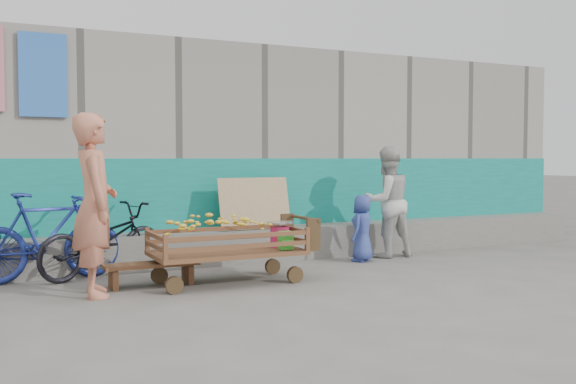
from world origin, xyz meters
name	(u,v)px	position (x,y,z in m)	size (l,w,h in m)	color
ground	(312,297)	(0.00, 0.00, 0.00)	(80.00, 80.00, 0.00)	#5A5852
building_wall	(192,154)	(0.00, 4.05, 1.47)	(12.00, 3.50, 3.00)	gray
banana_cart	(225,237)	(-0.56, 1.03, 0.53)	(1.83, 0.83, 0.78)	brown
bench	(151,269)	(-1.33, 1.26, 0.19)	(1.03, 0.31, 0.26)	brown
vendor_man	(95,205)	(-1.97, 1.00, 0.93)	(0.68, 0.45, 1.86)	#C57155
woman	(387,202)	(2.19, 1.87, 0.79)	(0.77, 0.60, 1.57)	beige
child	(362,228)	(1.66, 1.69, 0.45)	(0.44, 0.29, 0.91)	#304190
bicycle_dark	(103,240)	(-1.72, 2.05, 0.44)	(0.58, 1.66, 0.87)	black
bicycle_blue	(46,237)	(-2.35, 2.05, 0.51)	(0.48, 1.69, 1.02)	navy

